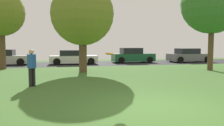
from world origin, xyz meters
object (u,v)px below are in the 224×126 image
Objects in this scene: person_thrower at (32,66)px; parked_car_white at (73,58)px; street_lamp_post at (0,39)px; frisbee_disc at (110,54)px; oak_tree_left at (0,13)px; oak_tree_right at (82,14)px; parked_car_silver at (4,58)px; parked_car_grey at (188,56)px; parked_car_green at (133,56)px; oak_tree_center at (212,3)px.

person_thrower is 0.36× the size of parked_car_white.
street_lamp_post is at bearing 160.34° from person_thrower.
person_thrower is 4.19× the size of frisbee_disc.
oak_tree_left is 15.74× the size of frisbee_disc.
person_thrower is 11.54m from parked_car_white.
oak_tree_right is 1.37× the size of parked_car_silver.
parked_car_grey is (14.67, 11.29, -0.19)m from person_thrower.
frisbee_disc reaches higher than parked_car_grey.
parked_car_green reaches higher than parked_car_white.
parked_car_silver is 0.99× the size of parked_car_green.
parked_car_green is at bearing 68.78° from frisbee_disc.
oak_tree_right is 8.97m from oak_tree_center.
parked_car_silver is 0.95× the size of parked_car_grey.
street_lamp_post reaches higher than person_thrower.
person_thrower is at bearing -68.64° from oak_tree_left.
street_lamp_post is at bearing -161.02° from parked_car_green.
oak_tree_right is at bearing -29.41° from oak_tree_left.
parked_car_green is at bearing 0.87° from parked_car_silver.
frisbee_disc is at bearing 0.00° from person_thrower.
person_thrower is at bearing -162.45° from oak_tree_center.
oak_tree_right reaches higher than parked_car_white.
person_thrower reaches higher than frisbee_disc.
parked_car_white is 6.21m from parked_car_green.
parked_car_white is (5.38, 3.44, -3.51)m from oak_tree_left.
frisbee_disc is 14.36m from parked_car_white.
oak_tree_center is 1.58× the size of parked_car_green.
oak_tree_right reaches higher than parked_car_grey.
frisbee_disc is at bearing -89.33° from oak_tree_right.
oak_tree_center reaches higher than street_lamp_post.
person_thrower is 0.36× the size of parked_car_green.
frisbee_disc is 16.03m from parked_car_green.
person_thrower is at bearing -101.53° from parked_car_white.
parked_car_grey is (3.20, 7.66, -4.02)m from oak_tree_center.
oak_tree_right is 1.32× the size of parked_car_white.
oak_tree_left is at bearing 159.67° from person_thrower.
frisbee_disc is at bearing -111.22° from parked_car_green.
oak_tree_center is 17.81m from parked_car_silver.
person_thrower is 0.35× the size of street_lamp_post.
oak_tree_center is 12.63m from person_thrower.
oak_tree_center is at bearing -6.67° from oak_tree_right.
oak_tree_center reaches higher than parked_car_green.
street_lamp_post is at bearing 172.75° from oak_tree_left.
parked_car_silver is 6.19m from parked_car_white.
parked_car_green is 12.45m from street_lamp_post.
parked_car_green is at bearing 19.21° from oak_tree_left.
oak_tree_center is 4.35× the size of person_thrower.
oak_tree_right is at bearing 90.67° from frisbee_disc.
oak_tree_left reaches higher than street_lamp_post.
person_thrower is 0.35× the size of parked_car_grey.
street_lamp_post is (-17.86, -3.41, 1.58)m from parked_car_grey.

